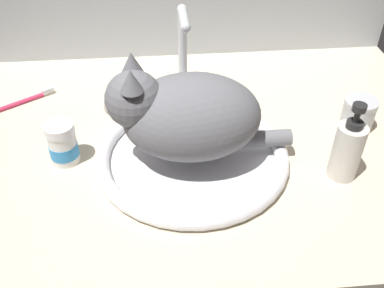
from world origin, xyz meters
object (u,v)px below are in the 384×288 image
object	(u,v)px
sink_basin	(192,155)
faucet	(183,66)
pill_bottle	(63,144)
toothbrush	(22,101)
soap_pump_bottle	(347,150)
metal_jar	(358,114)
cat	(182,115)

from	to	relation	value
sink_basin	faucet	size ratio (longest dim) A/B	1.66
pill_bottle	toothbrush	distance (cm)	25.05
soap_pump_bottle	metal_jar	world-z (taller)	soap_pump_bottle
toothbrush	soap_pump_bottle	bearing A→B (deg)	-24.92
sink_basin	pill_bottle	bearing A→B (deg)	174.98
sink_basin	soap_pump_bottle	xyz separation A→B (cm)	(27.42, -6.67, 4.76)
pill_bottle	faucet	bearing A→B (deg)	38.27
pill_bottle	metal_jar	bearing A→B (deg)	5.10
soap_pump_bottle	pill_bottle	size ratio (longest dim) A/B	1.83
pill_bottle	sink_basin	bearing A→B (deg)	-5.02
metal_jar	pill_bottle	world-z (taller)	pill_bottle
cat	toothbrush	world-z (taller)	cat
pill_bottle	soap_pump_bottle	bearing A→B (deg)	-9.65
cat	faucet	bearing A→B (deg)	85.16
sink_basin	faucet	world-z (taller)	faucet
cat	toothbrush	xyz separation A→B (cm)	(-35.46, 23.39, -10.28)
metal_jar	pill_bottle	xyz separation A→B (cm)	(-60.22, -5.37, 0.56)
faucet	pill_bottle	bearing A→B (deg)	-141.73
cat	soap_pump_bottle	bearing A→B (deg)	-12.85
metal_jar	toothbrush	bearing A→B (deg)	167.74
cat	toothbrush	size ratio (longest dim) A/B	2.42
sink_basin	faucet	distance (cm)	22.78
faucet	metal_jar	xyz separation A→B (cm)	(35.77, -13.92, -5.49)
sink_basin	soap_pump_bottle	bearing A→B (deg)	-13.67
metal_jar	pill_bottle	size ratio (longest dim) A/B	0.80
sink_basin	metal_jar	distance (cm)	36.62
soap_pump_bottle	metal_jar	size ratio (longest dim) A/B	2.28
pill_bottle	toothbrush	bearing A→B (deg)	121.13
toothbrush	faucet	bearing A→B (deg)	-3.01
sink_basin	toothbrush	xyz separation A→B (cm)	(-37.28, 23.39, -0.58)
sink_basin	metal_jar	bearing A→B (deg)	11.87
metal_jar	toothbrush	size ratio (longest dim) A/B	0.48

